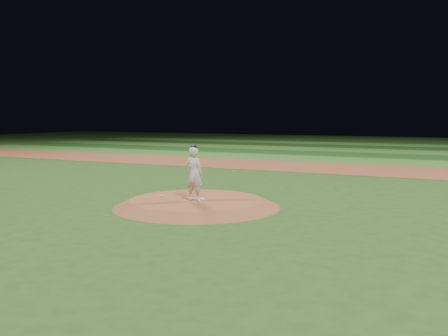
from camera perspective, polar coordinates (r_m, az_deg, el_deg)
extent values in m
plane|color=#284F19|center=(16.57, -3.13, -4.43)|extent=(120.00, 120.00, 0.00)
cube|color=brown|center=(29.42, 10.61, 0.07)|extent=(70.00, 6.00, 0.02)
cube|color=#3D6E28|center=(34.71, 13.16, 0.90)|extent=(70.00, 5.00, 0.02)
cube|color=#1A4616|center=(39.58, 14.88, 1.47)|extent=(70.00, 5.00, 0.02)
cube|color=#386E28|center=(44.47, 16.22, 1.91)|extent=(70.00, 5.00, 0.02)
cube|color=#1B3E14|center=(49.38, 17.30, 2.26)|extent=(70.00, 5.00, 0.02)
cube|color=#367B2C|center=(54.31, 18.18, 2.54)|extent=(70.00, 5.00, 0.02)
cube|color=#254A17|center=(59.25, 18.92, 2.78)|extent=(70.00, 5.00, 0.02)
cone|color=#9C5330|center=(16.55, -3.14, -4.01)|extent=(5.50, 5.50, 0.25)
cube|color=white|center=(16.58, -3.30, -3.50)|extent=(0.64, 0.29, 0.03)
ellipsoid|color=white|center=(17.15, -7.14, -3.17)|extent=(0.11, 0.11, 0.06)
imported|color=silver|center=(16.06, -3.44, -0.69)|extent=(0.68, 0.49, 1.76)
ellipsoid|color=black|center=(15.99, -3.46, 2.37)|extent=(0.22, 0.22, 0.15)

